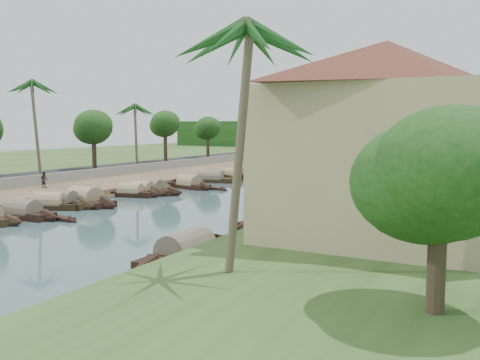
% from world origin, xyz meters
% --- Properties ---
extents(ground, '(220.00, 220.00, 0.00)m').
position_xyz_m(ground, '(0.00, 0.00, 0.00)').
color(ground, '#3E585D').
rests_on(ground, ground).
extents(left_bank, '(10.00, 180.00, 0.80)m').
position_xyz_m(left_bank, '(-16.00, 20.00, 0.40)').
color(left_bank, brown).
rests_on(left_bank, ground).
extents(right_bank, '(16.00, 180.00, 1.20)m').
position_xyz_m(right_bank, '(19.00, 20.00, 0.60)').
color(right_bank, '#2B451B').
rests_on(right_bank, ground).
extents(road, '(8.00, 180.00, 1.40)m').
position_xyz_m(road, '(-24.50, 20.00, 0.70)').
color(road, black).
rests_on(road, ground).
extents(retaining_wall, '(0.40, 180.00, 1.10)m').
position_xyz_m(retaining_wall, '(-20.20, 20.00, 1.35)').
color(retaining_wall, gray).
rests_on(retaining_wall, left_bank).
extents(treeline, '(120.00, 14.00, 8.00)m').
position_xyz_m(treeline, '(0.00, 100.00, 4.00)').
color(treeline, '#11360E').
rests_on(treeline, ground).
extents(bridge, '(28.00, 4.00, 2.40)m').
position_xyz_m(bridge, '(0.00, 72.00, 1.72)').
color(bridge, '#ADACA1').
rests_on(bridge, ground).
extents(building_near, '(14.85, 14.85, 10.20)m').
position_xyz_m(building_near, '(18.99, -2.00, 6.38)').
color(building_near, tan).
rests_on(building_near, right_bank).
extents(building_mid, '(14.11, 14.11, 9.70)m').
position_xyz_m(building_mid, '(19.99, 14.00, 6.13)').
color(building_mid, tan).
rests_on(building_mid, right_bank).
extents(building_far, '(15.59, 15.59, 10.20)m').
position_xyz_m(building_far, '(18.99, 28.00, 6.38)').
color(building_far, white).
rests_on(building_far, right_bank).
extents(sampan_3, '(7.78, 1.94, 2.10)m').
position_xyz_m(sampan_3, '(-8.78, -1.41, 0.41)').
color(sampan_3, black).
rests_on(sampan_3, ground).
extents(sampan_4, '(7.21, 4.02, 2.06)m').
position_xyz_m(sampan_4, '(-10.33, 2.81, 0.41)').
color(sampan_4, black).
rests_on(sampan_4, ground).
extents(sampan_5, '(8.35, 2.75, 2.57)m').
position_xyz_m(sampan_5, '(-9.15, 5.61, 0.42)').
color(sampan_5, black).
rests_on(sampan_5, ground).
extents(sampan_6, '(7.53, 2.74, 2.21)m').
position_xyz_m(sampan_6, '(-10.06, 3.73, 0.42)').
color(sampan_6, black).
rests_on(sampan_6, ground).
extents(sampan_7, '(6.94, 2.82, 1.86)m').
position_xyz_m(sampan_7, '(-9.40, 12.19, 0.41)').
color(sampan_7, black).
rests_on(sampan_7, ground).
extents(sampan_8, '(6.30, 1.77, 1.99)m').
position_xyz_m(sampan_8, '(-9.32, 13.94, 0.41)').
color(sampan_8, black).
rests_on(sampan_8, ground).
extents(sampan_9, '(8.89, 2.08, 2.23)m').
position_xyz_m(sampan_9, '(-9.25, 14.84, 0.42)').
color(sampan_9, black).
rests_on(sampan_9, ground).
extents(sampan_10, '(6.68, 3.07, 1.86)m').
position_xyz_m(sampan_10, '(-9.49, 22.24, 0.41)').
color(sampan_10, black).
rests_on(sampan_10, ground).
extents(sampan_11, '(7.58, 3.53, 2.14)m').
position_xyz_m(sampan_11, '(-8.13, 20.89, 0.41)').
color(sampan_11, black).
rests_on(sampan_11, ground).
extents(sampan_12, '(9.03, 3.82, 2.13)m').
position_xyz_m(sampan_12, '(-9.26, 27.34, 0.41)').
color(sampan_12, black).
rests_on(sampan_12, ground).
extents(sampan_13, '(6.69, 3.76, 1.87)m').
position_xyz_m(sampan_13, '(-9.17, 33.18, 0.41)').
color(sampan_13, black).
rests_on(sampan_13, ground).
extents(sampan_14, '(2.03, 9.45, 2.28)m').
position_xyz_m(sampan_14, '(9.50, -6.01, 0.42)').
color(sampan_14, black).
rests_on(sampan_14, ground).
extents(sampan_15, '(3.90, 7.78, 2.08)m').
position_xyz_m(sampan_15, '(9.70, 4.72, 0.41)').
color(sampan_15, black).
rests_on(sampan_15, ground).
extents(sampan_16, '(2.50, 7.99, 1.96)m').
position_xyz_m(sampan_16, '(8.95, 21.59, 0.41)').
color(sampan_16, black).
rests_on(sampan_16, ground).
extents(canoe_1, '(4.93, 1.34, 0.79)m').
position_xyz_m(canoe_1, '(-6.00, -0.58, 0.10)').
color(canoe_1, black).
rests_on(canoe_1, ground).
extents(canoe_2, '(5.17, 1.77, 0.75)m').
position_xyz_m(canoe_2, '(-5.49, 21.24, 0.10)').
color(canoe_2, black).
rests_on(canoe_2, ground).
extents(palm_0, '(3.20, 3.20, 11.38)m').
position_xyz_m(palm_0, '(15.00, -10.71, 10.81)').
color(palm_0, brown).
rests_on(palm_0, ground).
extents(palm_1, '(3.20, 3.20, 10.90)m').
position_xyz_m(palm_1, '(16.00, 4.22, 10.35)').
color(palm_1, brown).
rests_on(palm_1, ground).
extents(palm_2, '(3.20, 3.20, 12.31)m').
position_xyz_m(palm_2, '(15.00, 21.90, 11.70)').
color(palm_2, brown).
rests_on(palm_2, ground).
extents(palm_3, '(3.20, 3.20, 10.35)m').
position_xyz_m(palm_3, '(16.00, 36.03, 9.81)').
color(palm_3, brown).
rests_on(palm_3, ground).
extents(palm_5, '(3.20, 3.20, 12.17)m').
position_xyz_m(palm_5, '(-24.00, 13.67, 11.76)').
color(palm_5, brown).
rests_on(palm_5, ground).
extents(palm_6, '(3.20, 3.20, 9.89)m').
position_xyz_m(palm_6, '(-22.00, 28.73, 9.56)').
color(palm_6, brown).
rests_on(palm_6, ground).
extents(palm_7, '(3.20, 3.20, 10.39)m').
position_xyz_m(palm_7, '(14.00, 55.98, 9.84)').
color(palm_7, brown).
rests_on(palm_7, ground).
extents(palm_8, '(3.20, 3.20, 12.84)m').
position_xyz_m(palm_8, '(-20.50, 61.24, 12.40)').
color(palm_8, brown).
rests_on(palm_8, ground).
extents(tree_3, '(4.89, 4.89, 7.44)m').
position_xyz_m(tree_3, '(-24.00, 22.63, 6.74)').
color(tree_3, '#463828').
rests_on(tree_3, ground).
extents(tree_4, '(4.43, 4.43, 7.68)m').
position_xyz_m(tree_4, '(-24.00, 38.16, 7.14)').
color(tree_4, '#463828').
rests_on(tree_4, ground).
extents(tree_5, '(4.37, 4.37, 6.91)m').
position_xyz_m(tree_5, '(-24.00, 50.70, 6.42)').
color(tree_5, '#463828').
rests_on(tree_5, ground).
extents(tree_7, '(4.84, 4.84, 6.38)m').
position_xyz_m(tree_7, '(23.00, -11.72, 5.53)').
color(tree_7, '#463828').
rests_on(tree_7, ground).
extents(person_far, '(0.82, 0.65, 1.64)m').
position_xyz_m(person_far, '(-17.82, 8.84, 1.62)').
color(person_far, '#352E25').
rests_on(person_far, left_bank).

